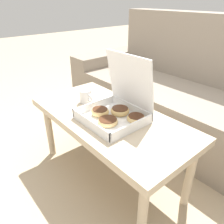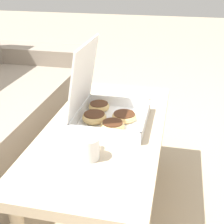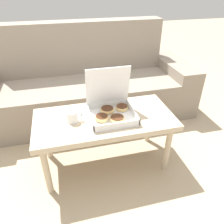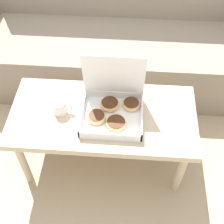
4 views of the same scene
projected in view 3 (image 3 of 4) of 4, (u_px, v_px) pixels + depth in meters
name	position (u px, v px, depth m)	size (l,w,h in m)	color
ground_plane	(104.00, 158.00, 1.85)	(12.00, 12.00, 0.00)	tan
couch	(88.00, 86.00, 2.34)	(2.20, 0.77, 0.93)	gray
coffee_table	(104.00, 123.00, 1.60)	(1.00, 0.48, 0.44)	#C6B293
pastry_box	(111.00, 109.00, 1.56)	(0.32, 0.30, 0.34)	white
coffee_mug	(72.00, 117.00, 1.50)	(0.11, 0.07, 0.08)	white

